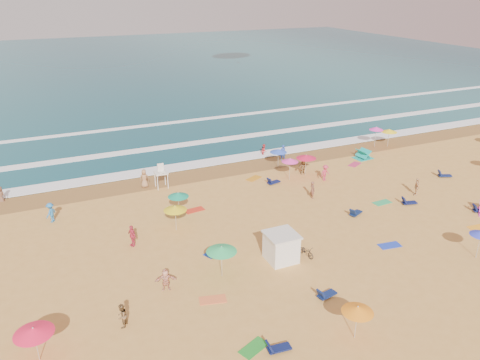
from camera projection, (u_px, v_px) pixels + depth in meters
name	position (u px, v px, depth m)	size (l,w,h in m)	color
ground	(252.00, 226.00, 38.29)	(220.00, 220.00, 0.00)	gold
ocean	(98.00, 68.00, 108.99)	(220.00, 140.00, 0.18)	#0C4756
wet_sand	(201.00, 173.00, 48.81)	(220.00, 220.00, 0.00)	olive
surf_foam	(176.00, 147.00, 56.20)	(200.00, 18.70, 0.05)	white
cabana	(281.00, 248.00, 33.26)	(2.00, 2.00, 2.00)	white
cabana_roof	(282.00, 235.00, 32.85)	(2.20, 2.20, 0.12)	silver
bicycle	(306.00, 251.00, 33.95)	(0.54, 1.54, 0.81)	black
lifeguard_stand	(161.00, 178.00, 45.09)	(1.20, 1.20, 2.10)	white
beach_umbrellas	(300.00, 190.00, 39.90)	(70.09, 27.86, 0.80)	#2BBC63
loungers	(327.00, 233.00, 36.86)	(52.46, 21.10, 0.34)	#0E1546
towels	(289.00, 237.00, 36.68)	(37.95, 23.11, 0.03)	#BF1739
popup_tents	(418.00, 177.00, 46.49)	(3.62, 17.85, 1.20)	#F937B4
beachgoers	(192.00, 202.00, 40.61)	(39.71, 23.76, 2.09)	tan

